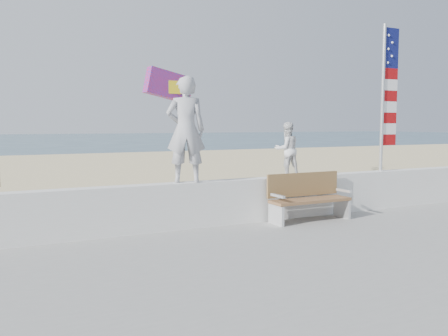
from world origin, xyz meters
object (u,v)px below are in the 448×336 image
(flag, at_px, (387,92))
(bench, at_px, (308,196))
(adult, at_px, (186,130))
(child, at_px, (287,149))

(flag, bearing_deg, bench, -170.15)
(adult, relative_size, flag, 0.59)
(adult, bearing_deg, flag, -159.95)
(bench, bearing_deg, child, 117.94)
(bench, bearing_deg, flag, 9.85)
(bench, distance_m, flag, 3.52)
(flag, bearing_deg, child, 179.99)
(adult, xyz_separation_m, child, (2.34, 0.00, -0.44))
(child, relative_size, bench, 0.65)
(bench, bearing_deg, adult, 170.03)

